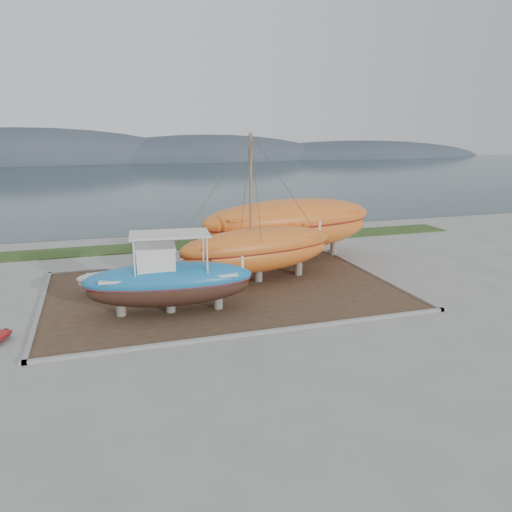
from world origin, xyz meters
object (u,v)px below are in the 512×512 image
object	(u,v)px
orange_bare_hull	(290,231)
white_dinghy	(115,283)
orange_sailboat	(258,210)
blue_caique	(169,273)

from	to	relation	value
orange_bare_hull	white_dinghy	bearing A→B (deg)	-169.67
orange_sailboat	white_dinghy	bearing A→B (deg)	168.23
blue_caique	orange_sailboat	world-z (taller)	orange_sailboat
blue_caique	orange_sailboat	distance (m)	6.78
blue_caique	white_dinghy	xyz separation A→B (m)	(-2.36, 3.57, -1.30)
orange_bare_hull	blue_caique	bearing A→B (deg)	-148.29
blue_caique	orange_bare_hull	world-z (taller)	orange_bare_hull
blue_caique	white_dinghy	bearing A→B (deg)	129.03
white_dinghy	orange_bare_hull	world-z (taller)	orange_bare_hull
blue_caique	orange_bare_hull	xyz separation A→B (m)	(8.76, 7.12, 0.08)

